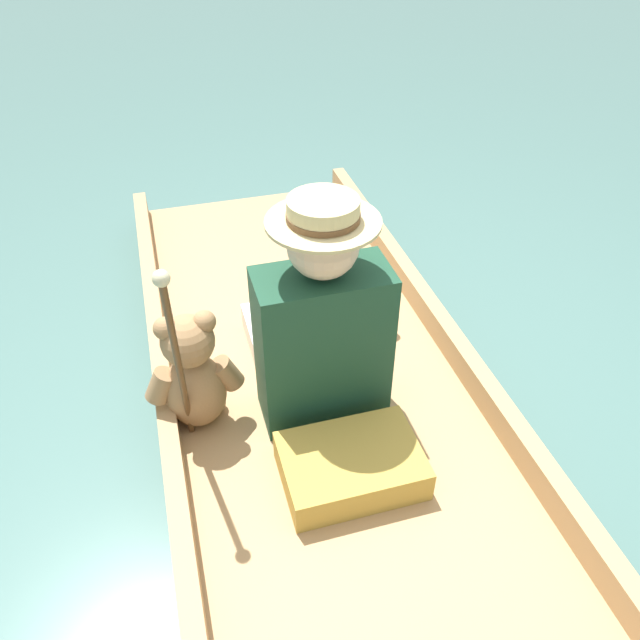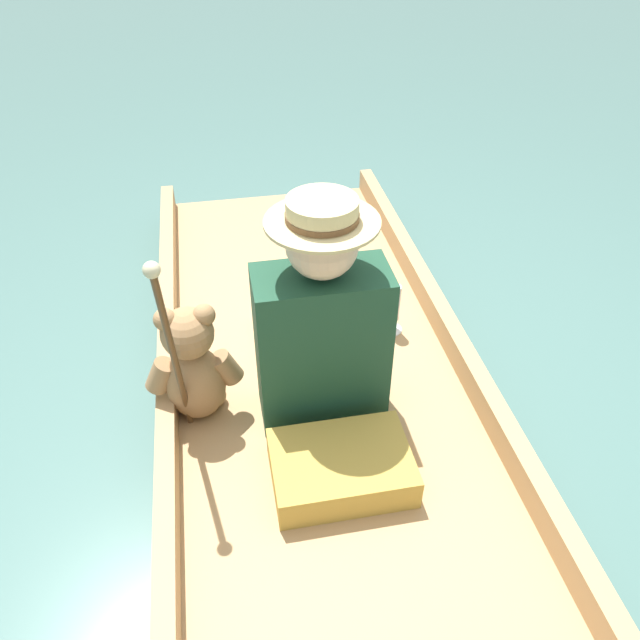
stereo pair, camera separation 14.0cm
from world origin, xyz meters
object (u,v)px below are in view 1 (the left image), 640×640
object	(u,v)px
teddy_bear	(193,375)
walking_cane	(176,352)
seated_person	(317,328)
wine_glass	(383,302)

from	to	relation	value
teddy_bear	walking_cane	size ratio (longest dim) A/B	0.59
seated_person	teddy_bear	world-z (taller)	seated_person
seated_person	wine_glass	world-z (taller)	seated_person
seated_person	walking_cane	distance (m)	0.51
teddy_bear	wine_glass	bearing A→B (deg)	22.10
seated_person	teddy_bear	size ratio (longest dim) A/B	1.74
teddy_bear	walking_cane	distance (m)	0.30
wine_glass	seated_person	bearing A→B (deg)	-139.99
seated_person	walking_cane	world-z (taller)	seated_person
teddy_bear	wine_glass	world-z (taller)	teddy_bear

